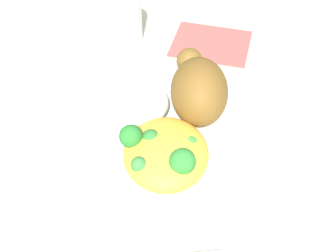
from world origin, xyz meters
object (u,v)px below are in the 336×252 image
at_px(plate, 168,136).
at_px(water_glass, 122,19).
at_px(mac_cheese_with_broccoli, 167,152).
at_px(roasted_chicken, 201,90).
at_px(napkin, 213,43).
at_px(rice_pile, 137,103).

height_order(plate, water_glass, water_glass).
relative_size(mac_cheese_with_broccoli, water_glass, 1.41).
bearing_deg(plate, roasted_chicken, -50.86).
relative_size(mac_cheese_with_broccoli, napkin, 0.89).
xyz_separation_m(plate, water_glass, (0.22, 0.07, 0.03)).
xyz_separation_m(water_glass, napkin, (-0.01, -0.14, -0.04)).
height_order(roasted_chicken, mac_cheese_with_broccoli, roasted_chicken).
bearing_deg(rice_pile, mac_cheese_with_broccoli, -156.42).
bearing_deg(plate, rice_pile, 49.42).
xyz_separation_m(roasted_chicken, napkin, (0.17, -0.03, -0.05)).
height_order(plate, roasted_chicken, roasted_chicken).
xyz_separation_m(roasted_chicken, rice_pile, (0.00, 0.08, -0.02)).
xyz_separation_m(mac_cheese_with_broccoli, napkin, (0.26, -0.07, -0.04)).
bearing_deg(water_glass, mac_cheese_with_broccoli, -165.82).
height_order(plate, napkin, plate).
distance_m(roasted_chicken, rice_pile, 0.08).
bearing_deg(water_glass, roasted_chicken, -149.52).
xyz_separation_m(rice_pile, water_glass, (0.19, 0.03, 0.00)).
height_order(rice_pile, water_glass, water_glass).
bearing_deg(roasted_chicken, water_glass, 30.48).
bearing_deg(rice_pile, napkin, -32.70).
bearing_deg(rice_pile, plate, -130.58).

